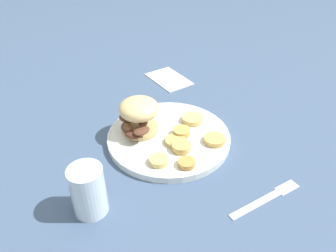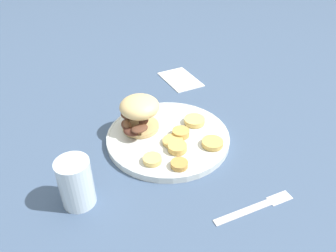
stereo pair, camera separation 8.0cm
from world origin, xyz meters
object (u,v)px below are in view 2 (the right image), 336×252
(dinner_plate, at_px, (168,137))
(fork, at_px, (255,207))
(sandwich, at_px, (139,112))
(drinking_glass, at_px, (76,183))

(dinner_plate, relative_size, fork, 1.88)
(sandwich, height_order, fork, sandwich)
(drinking_glass, bearing_deg, fork, 94.40)
(dinner_plate, bearing_deg, drinking_glass, -34.38)
(sandwich, xyz_separation_m, fork, (0.21, 0.27, -0.07))
(fork, bearing_deg, dinner_plate, -134.39)
(sandwich, relative_size, drinking_glass, 1.15)
(fork, height_order, drinking_glass, drinking_glass)
(sandwich, relative_size, fork, 0.75)
(sandwich, bearing_deg, dinner_plate, 78.80)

